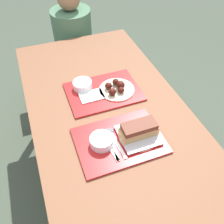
{
  "coord_description": "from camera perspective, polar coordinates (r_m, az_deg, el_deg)",
  "views": [
    {
      "loc": [
        -0.33,
        -0.88,
        1.78
      ],
      "look_at": [
        -0.0,
        -0.0,
        0.81
      ],
      "focal_mm": 40.0,
      "sensor_mm": 36.0,
      "label": 1
    }
  ],
  "objects": [
    {
      "name": "tray_near",
      "position": [
        1.26,
        1.71,
        -6.53
      ],
      "size": [
        0.43,
        0.32,
        0.01
      ],
      "color": "red",
      "rests_on": "picnic_table"
    },
    {
      "name": "bowl_coleslaw_far",
      "position": [
        1.53,
        -6.76,
        6.29
      ],
      "size": [
        0.12,
        0.12,
        0.05
      ],
      "color": "silver",
      "rests_on": "tray_far"
    },
    {
      "name": "plastic_spoon_near",
      "position": [
        1.22,
        -0.49,
        -8.23
      ],
      "size": [
        0.04,
        0.17,
        0.0
      ],
      "color": "white",
      "rests_on": "tray_near"
    },
    {
      "name": "wings_plate_far",
      "position": [
        1.5,
        1.0,
        5.49
      ],
      "size": [
        0.21,
        0.21,
        0.06
      ],
      "color": "beige",
      "rests_on": "tray_far"
    },
    {
      "name": "picnic_bench_far",
      "position": [
        2.47,
        -9.26,
        10.42
      ],
      "size": [
        0.82,
        0.28,
        0.44
      ],
      "color": "brown",
      "rests_on": "ground_plane"
    },
    {
      "name": "plastic_fork_near",
      "position": [
        1.22,
        0.49,
        -7.93
      ],
      "size": [
        0.04,
        0.17,
        0.0
      ],
      "color": "white",
      "rests_on": "tray_near"
    },
    {
      "name": "bowl_coleslaw_near",
      "position": [
        1.22,
        -2.41,
        -6.56
      ],
      "size": [
        0.12,
        0.12,
        0.05
      ],
      "color": "silver",
      "rests_on": "tray_near"
    },
    {
      "name": "person_seated_across",
      "position": [
        2.3,
        -8.98,
        17.51
      ],
      "size": [
        0.33,
        0.33,
        0.64
      ],
      "color": "#477051",
      "rests_on": "picnic_bench_far"
    },
    {
      "name": "picnic_table",
      "position": [
        1.44,
        0.08,
        -3.6
      ],
      "size": [
        0.87,
        1.81,
        0.77
      ],
      "color": "brown",
      "rests_on": "ground_plane"
    },
    {
      "name": "napkin_far",
      "position": [
        1.48,
        -4.68,
        3.69
      ],
      "size": [
        0.14,
        0.1,
        0.01
      ],
      "color": "white",
      "rests_on": "tray_far"
    },
    {
      "name": "condiment_packet",
      "position": [
        1.29,
        -0.53,
        -4.26
      ],
      "size": [
        0.04,
        0.03,
        0.01
      ],
      "color": "#3F3F47",
      "rests_on": "tray_near"
    },
    {
      "name": "brisket_sandwich_plate",
      "position": [
        1.25,
        6.09,
        -4.5
      ],
      "size": [
        0.2,
        0.2,
        0.09
      ],
      "color": "beige",
      "rests_on": "tray_near"
    },
    {
      "name": "ground_plane",
      "position": [
        2.01,
        0.06,
        -16.37
      ],
      "size": [
        12.0,
        12.0,
        0.0
      ],
      "primitive_type": "plane",
      "color": "#424C3D"
    },
    {
      "name": "plastic_knife_near",
      "position": [
        1.23,
        1.46,
        -7.64
      ],
      "size": [
        0.03,
        0.17,
        0.0
      ],
      "color": "white",
      "rests_on": "tray_near"
    },
    {
      "name": "tray_far",
      "position": [
        1.51,
        -1.95,
        4.64
      ],
      "size": [
        0.43,
        0.32,
        0.01
      ],
      "color": "red",
      "rests_on": "picnic_table"
    }
  ]
}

